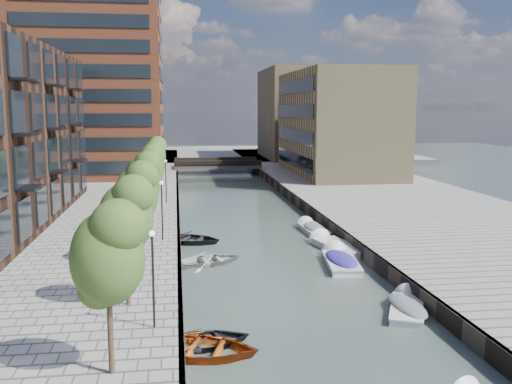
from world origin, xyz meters
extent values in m
plane|color=#38473F|center=(0.00, 40.00, 0.00)|extent=(300.00, 300.00, 0.00)
cube|color=gray|center=(16.00, 40.00, 0.50)|extent=(20.00, 140.00, 1.00)
cube|color=#332823|center=(-6.10, 40.00, 0.50)|extent=(0.25, 140.00, 1.00)
cube|color=#332823|center=(6.10, 40.00, 0.50)|extent=(0.25, 140.00, 1.00)
cube|color=gray|center=(0.00, 100.00, 0.50)|extent=(80.00, 40.00, 1.00)
cube|color=#9A492C|center=(-17.00, 65.00, 16.00)|extent=(18.00, 18.00, 30.00)
cube|color=#99885E|center=(16.00, 62.00, 8.00)|extent=(12.00, 25.00, 14.00)
cube|color=#99885E|center=(16.00, 88.00, 9.00)|extent=(12.00, 20.00, 16.00)
cube|color=gray|center=(0.00, 72.00, 1.30)|extent=(13.00, 6.00, 0.60)
cube|color=#332823|center=(0.00, 69.20, 1.90)|extent=(13.00, 0.40, 0.80)
cube|color=#332823|center=(0.00, 74.80, 1.90)|extent=(13.00, 0.40, 0.80)
cylinder|color=#382619|center=(-8.50, 4.00, 2.60)|extent=(0.20, 0.20, 3.20)
ellipsoid|color=#3A5A22|center=(-8.50, 4.00, 5.33)|extent=(2.50, 2.50, 3.25)
cylinder|color=#382619|center=(-8.50, 11.00, 2.60)|extent=(0.20, 0.20, 3.20)
ellipsoid|color=#3A5A22|center=(-8.50, 11.00, 5.33)|extent=(2.50, 2.50, 3.25)
cylinder|color=#382619|center=(-8.50, 18.00, 2.60)|extent=(0.20, 0.20, 3.20)
ellipsoid|color=#3A5A22|center=(-8.50, 18.00, 5.33)|extent=(2.50, 2.50, 3.25)
cylinder|color=#382619|center=(-8.50, 25.00, 2.60)|extent=(0.20, 0.20, 3.20)
ellipsoid|color=#3A5A22|center=(-8.50, 25.00, 5.33)|extent=(2.50, 2.50, 3.25)
cylinder|color=#382619|center=(-8.50, 32.00, 2.60)|extent=(0.20, 0.20, 3.20)
ellipsoid|color=#3A5A22|center=(-8.50, 32.00, 5.33)|extent=(2.50, 2.50, 3.25)
cylinder|color=#382619|center=(-8.50, 39.00, 2.60)|extent=(0.20, 0.20, 3.20)
ellipsoid|color=#3A5A22|center=(-8.50, 39.00, 5.33)|extent=(2.50, 2.50, 3.25)
cylinder|color=#382619|center=(-8.50, 46.00, 2.60)|extent=(0.20, 0.20, 3.20)
ellipsoid|color=#3A5A22|center=(-8.50, 46.00, 5.33)|extent=(2.50, 2.50, 3.25)
cylinder|color=black|center=(-7.20, 8.00, 3.00)|extent=(0.10, 0.10, 4.00)
sphere|color=#FFF2CC|center=(-7.20, 8.00, 5.00)|extent=(0.24, 0.24, 0.24)
cylinder|color=black|center=(-7.20, 24.00, 3.00)|extent=(0.10, 0.10, 4.00)
sphere|color=#FFF2CC|center=(-7.20, 24.00, 5.00)|extent=(0.24, 0.24, 0.24)
cylinder|color=black|center=(-7.20, 40.00, 3.00)|extent=(0.10, 0.10, 4.00)
sphere|color=#FFF2CC|center=(-7.20, 40.00, 5.00)|extent=(0.24, 0.24, 0.24)
imported|color=black|center=(-5.17, 8.16, 0.00)|extent=(4.57, 3.58, 0.86)
imported|color=#A74212|center=(-5.40, 7.25, 0.00)|extent=(5.86, 4.91, 1.04)
imported|color=silver|center=(-4.20, 21.02, 0.00)|extent=(5.31, 4.51, 0.93)
imported|color=black|center=(-5.40, 27.13, 0.00)|extent=(6.06, 5.33, 1.04)
cube|color=silver|center=(4.97, 10.60, 0.04)|extent=(3.00, 4.30, 0.57)
cube|color=silver|center=(4.97, 10.60, 0.35)|extent=(3.10, 4.41, 0.09)
cone|color=silver|center=(5.79, 12.44, 0.09)|extent=(1.69, 1.33, 1.49)
ellipsoid|color=slate|center=(4.97, 10.60, 0.40)|extent=(2.78, 3.94, 0.49)
cube|color=silver|center=(5.19, 23.19, 0.05)|extent=(2.94, 5.29, 0.71)
cube|color=silver|center=(5.19, 23.19, 0.44)|extent=(3.05, 5.42, 0.11)
cone|color=silver|center=(4.62, 25.63, 0.11)|extent=(2.02, 1.37, 1.85)
cube|color=silver|center=(4.16, 19.21, 0.05)|extent=(2.41, 5.09, 0.69)
cube|color=silver|center=(4.16, 19.21, 0.43)|extent=(2.51, 5.21, 0.11)
cone|color=silver|center=(4.47, 21.64, 0.11)|extent=(1.92, 1.18, 1.81)
ellipsoid|color=#2B1F90|center=(4.16, 19.21, 0.48)|extent=(2.25, 4.65, 0.60)
cube|color=silver|center=(4.82, 29.29, 0.05)|extent=(1.81, 4.37, 0.61)
cube|color=silver|center=(4.82, 29.29, 0.37)|extent=(1.89, 4.47, 0.09)
cone|color=silver|center=(4.71, 31.43, 0.09)|extent=(1.63, 0.92, 1.59)
ellipsoid|color=slate|center=(4.82, 29.29, 0.42)|extent=(1.69, 3.99, 0.52)
imported|color=silver|center=(11.38, 59.27, 1.63)|extent=(1.96, 3.84, 1.25)
camera|label=1|loc=(-6.15, -15.04, 10.07)|focal=40.00mm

